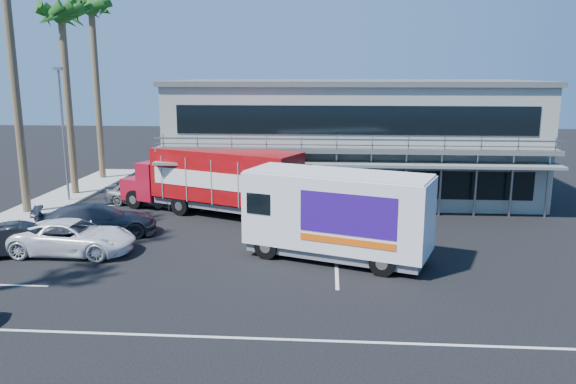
{
  "coord_description": "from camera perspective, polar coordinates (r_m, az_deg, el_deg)",
  "views": [
    {
      "loc": [
        1.59,
        -21.37,
        7.81
      ],
      "look_at": [
        -0.27,
        4.28,
        2.3
      ],
      "focal_mm": 35.0,
      "sensor_mm": 36.0,
      "label": 1
    }
  ],
  "objects": [
    {
      "name": "light_pole_far",
      "position": [
        36.17,
        -21.88,
        5.98
      ],
      "size": [
        0.5,
        0.25,
        8.09
      ],
      "color": "gray",
      "rests_on": "ground"
    },
    {
      "name": "white_van",
      "position": [
        23.6,
        5.0,
        -2.22
      ],
      "size": [
        8.13,
        5.12,
        3.76
      ],
      "rotation": [
        0.0,
        0.0,
        -0.35
      ],
      "color": "white",
      "rests_on": "ground"
    },
    {
      "name": "palm_f",
      "position": [
        43.38,
        -19.3,
        16.28
      ],
      "size": [
        2.8,
        2.8,
        13.25
      ],
      "color": "brown",
      "rests_on": "ground"
    },
    {
      "name": "parked_car_e",
      "position": [
        34.76,
        -14.56,
        -0.01
      ],
      "size": [
        4.69,
        2.58,
        1.51
      ],
      "primitive_type": "imported",
      "rotation": [
        0.0,
        0.0,
        1.38
      ],
      "color": "slate",
      "rests_on": "ground"
    },
    {
      "name": "palm_e",
      "position": [
        38.14,
        -21.98,
        15.4
      ],
      "size": [
        2.8,
        2.8,
        12.25
      ],
      "color": "brown",
      "rests_on": "ground"
    },
    {
      "name": "parked_car_c",
      "position": [
        26.33,
        -21.01,
        -4.3
      ],
      "size": [
        5.4,
        2.58,
        1.49
      ],
      "primitive_type": "imported",
      "rotation": [
        0.0,
        0.0,
        1.55
      ],
      "color": "white",
      "rests_on": "ground"
    },
    {
      "name": "curb_strip",
      "position": [
        32.93,
        -26.29,
        -2.76
      ],
      "size": [
        3.0,
        32.0,
        0.16
      ],
      "primitive_type": "cube",
      "color": "#A5A399",
      "rests_on": "ground"
    },
    {
      "name": "ground",
      "position": [
        22.81,
        -0.11,
        -7.93
      ],
      "size": [
        120.0,
        120.0,
        0.0
      ],
      "primitive_type": "plane",
      "color": "black",
      "rests_on": "ground"
    },
    {
      "name": "parked_car_b",
      "position": [
        27.12,
        -25.34,
        -4.33
      ],
      "size": [
        4.39,
        3.06,
        1.37
      ],
      "primitive_type": "imported",
      "rotation": [
        0.0,
        0.0,
        2.0
      ],
      "color": "black",
      "rests_on": "ground"
    },
    {
      "name": "building",
      "position": [
        36.58,
        6.36,
        5.49
      ],
      "size": [
        22.4,
        12.0,
        7.3
      ],
      "color": "gray",
      "rests_on": "ground"
    },
    {
      "name": "red_truck",
      "position": [
        31.36,
        -7.48,
        1.35
      ],
      "size": [
        10.99,
        6.69,
        3.67
      ],
      "rotation": [
        0.0,
        0.0,
        -0.42
      ],
      "color": "maroon",
      "rests_on": "ground"
    },
    {
      "name": "parked_car_d",
      "position": [
        28.56,
        -18.87,
        -2.75
      ],
      "size": [
        6.04,
        4.16,
        1.63
      ],
      "primitive_type": "imported",
      "rotation": [
        0.0,
        0.0,
        1.94
      ],
      "color": "#2E333E",
      "rests_on": "ground"
    }
  ]
}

